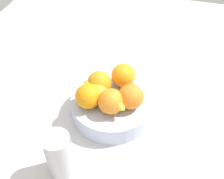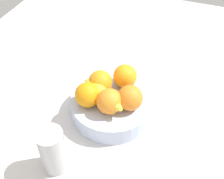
{
  "view_description": "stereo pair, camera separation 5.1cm",
  "coord_description": "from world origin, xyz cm",
  "px_view_note": "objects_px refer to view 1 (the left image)",
  "views": [
    {
      "loc": [
        -53.32,
        -17.04,
        68.14
      ],
      "look_at": [
        3.02,
        -1.78,
        10.37
      ],
      "focal_mm": 43.32,
      "sensor_mm": 36.0,
      "label": 1
    },
    {
      "loc": [
        -51.76,
        -21.95,
        68.14
      ],
      "look_at": [
        3.02,
        -1.78,
        10.37
      ],
      "focal_mm": 43.32,
      "sensor_mm": 36.0,
      "label": 2
    }
  ],
  "objects_px": {
    "orange_back_right": "(131,97)",
    "banana_bunch": "(103,95)",
    "fruit_bowl": "(112,105)",
    "orange_center": "(88,96)",
    "orange_front_right": "(99,83)",
    "orange_front_left": "(123,76)",
    "orange_back_left": "(111,101)",
    "thermos_tumbler": "(59,155)"
  },
  "relations": [
    {
      "from": "orange_back_right",
      "to": "banana_bunch",
      "type": "xyz_separation_m",
      "value": [
        -0.01,
        0.08,
        -0.01
      ]
    },
    {
      "from": "fruit_bowl",
      "to": "orange_center",
      "type": "relative_size",
      "value": 3.41
    },
    {
      "from": "orange_front_right",
      "to": "orange_back_right",
      "type": "xyz_separation_m",
      "value": [
        -0.03,
        -0.11,
        0.0
      ]
    },
    {
      "from": "orange_back_right",
      "to": "banana_bunch",
      "type": "distance_m",
      "value": 0.08
    },
    {
      "from": "banana_bunch",
      "to": "orange_back_right",
      "type": "bearing_deg",
      "value": -83.81
    },
    {
      "from": "orange_front_right",
      "to": "orange_center",
      "type": "bearing_deg",
      "value": 166.39
    },
    {
      "from": "orange_front_left",
      "to": "banana_bunch",
      "type": "relative_size",
      "value": 0.46
    },
    {
      "from": "fruit_bowl",
      "to": "orange_back_left",
      "type": "bearing_deg",
      "value": -169.34
    },
    {
      "from": "orange_back_left",
      "to": "orange_back_right",
      "type": "relative_size",
      "value": 1.0
    },
    {
      "from": "orange_center",
      "to": "orange_back_left",
      "type": "height_order",
      "value": "same"
    },
    {
      "from": "orange_center",
      "to": "banana_bunch",
      "type": "distance_m",
      "value": 0.05
    },
    {
      "from": "orange_back_left",
      "to": "orange_back_right",
      "type": "bearing_deg",
      "value": -56.97
    },
    {
      "from": "fruit_bowl",
      "to": "orange_front_left",
      "type": "distance_m",
      "value": 0.1
    },
    {
      "from": "fruit_bowl",
      "to": "banana_bunch",
      "type": "height_order",
      "value": "banana_bunch"
    },
    {
      "from": "orange_back_left",
      "to": "orange_back_right",
      "type": "distance_m",
      "value": 0.06
    },
    {
      "from": "fruit_bowl",
      "to": "orange_back_right",
      "type": "xyz_separation_m",
      "value": [
        -0.01,
        -0.06,
        0.07
      ]
    },
    {
      "from": "orange_back_left",
      "to": "orange_back_right",
      "type": "height_order",
      "value": "same"
    },
    {
      "from": "orange_back_right",
      "to": "fruit_bowl",
      "type": "bearing_deg",
      "value": 77.81
    },
    {
      "from": "orange_front_left",
      "to": "orange_center",
      "type": "height_order",
      "value": "same"
    },
    {
      "from": "orange_front_left",
      "to": "orange_center",
      "type": "relative_size",
      "value": 1.0
    },
    {
      "from": "orange_center",
      "to": "banana_bunch",
      "type": "height_order",
      "value": "orange_center"
    },
    {
      "from": "orange_front_right",
      "to": "banana_bunch",
      "type": "bearing_deg",
      "value": -150.02
    },
    {
      "from": "fruit_bowl",
      "to": "banana_bunch",
      "type": "bearing_deg",
      "value": 134.71
    },
    {
      "from": "thermos_tumbler",
      "to": "orange_front_right",
      "type": "bearing_deg",
      "value": -6.81
    },
    {
      "from": "orange_back_left",
      "to": "fruit_bowl",
      "type": "bearing_deg",
      "value": 10.66
    },
    {
      "from": "orange_front_right",
      "to": "orange_back_right",
      "type": "distance_m",
      "value": 0.11
    },
    {
      "from": "orange_center",
      "to": "orange_back_right",
      "type": "distance_m",
      "value": 0.13
    },
    {
      "from": "fruit_bowl",
      "to": "thermos_tumbler",
      "type": "distance_m",
      "value": 0.25
    },
    {
      "from": "orange_front_left",
      "to": "thermos_tumbler",
      "type": "distance_m",
      "value": 0.33
    },
    {
      "from": "orange_back_left",
      "to": "thermos_tumbler",
      "type": "xyz_separation_m",
      "value": [
        -0.19,
        0.09,
        -0.03
      ]
    },
    {
      "from": "banana_bunch",
      "to": "orange_front_left",
      "type": "bearing_deg",
      "value": -23.02
    },
    {
      "from": "orange_front_left",
      "to": "orange_center",
      "type": "xyz_separation_m",
      "value": [
        -0.12,
        0.08,
        0.0
      ]
    },
    {
      "from": "fruit_bowl",
      "to": "thermos_tumbler",
      "type": "xyz_separation_m",
      "value": [
        -0.24,
        0.08,
        0.04
      ]
    },
    {
      "from": "orange_front_right",
      "to": "orange_back_left",
      "type": "height_order",
      "value": "same"
    },
    {
      "from": "orange_front_left",
      "to": "orange_back_left",
      "type": "xyz_separation_m",
      "value": [
        -0.12,
        0.01,
        0.0
      ]
    },
    {
      "from": "orange_back_left",
      "to": "banana_bunch",
      "type": "relative_size",
      "value": 0.46
    },
    {
      "from": "fruit_bowl",
      "to": "orange_back_right",
      "type": "relative_size",
      "value": 3.41
    },
    {
      "from": "orange_front_left",
      "to": "orange_back_right",
      "type": "distance_m",
      "value": 0.1
    },
    {
      "from": "orange_back_right",
      "to": "banana_bunch",
      "type": "height_order",
      "value": "orange_back_right"
    },
    {
      "from": "banana_bunch",
      "to": "orange_front_right",
      "type": "bearing_deg",
      "value": 29.98
    },
    {
      "from": "fruit_bowl",
      "to": "orange_center",
      "type": "height_order",
      "value": "orange_center"
    },
    {
      "from": "orange_front_right",
      "to": "orange_back_right",
      "type": "height_order",
      "value": "same"
    }
  ]
}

